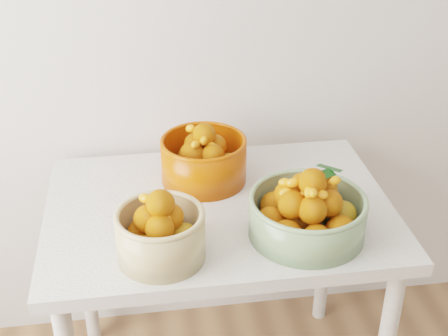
{
  "coord_description": "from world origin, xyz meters",
  "views": [
    {
      "loc": [
        -0.49,
        0.1,
        1.74
      ],
      "look_at": [
        -0.28,
        1.52,
        0.92
      ],
      "focal_mm": 50.0,
      "sensor_mm": 36.0,
      "label": 1
    }
  ],
  "objects": [
    {
      "name": "table",
      "position": [
        -0.28,
        1.6,
        0.65
      ],
      "size": [
        1.0,
        0.7,
        0.75
      ],
      "color": "silver",
      "rests_on": "ground"
    },
    {
      "name": "bowl_orange",
      "position": [
        -0.31,
        1.75,
        0.82
      ],
      "size": [
        0.34,
        0.34,
        0.19
      ],
      "rotation": [
        0.0,
        0.0,
        0.36
      ],
      "color": "#C23906",
      "rests_on": "table"
    },
    {
      "name": "bowl_cream",
      "position": [
        -0.46,
        1.38,
        0.82
      ],
      "size": [
        0.26,
        0.26,
        0.2
      ],
      "rotation": [
        0.0,
        0.0,
        0.16
      ],
      "color": "tan",
      "rests_on": "table"
    },
    {
      "name": "bowl_green",
      "position": [
        -0.07,
        1.43,
        0.82
      ],
      "size": [
        0.35,
        0.35,
        0.2
      ],
      "rotation": [
        0.0,
        0.0,
        -0.12
      ],
      "color": "gray",
      "rests_on": "table"
    }
  ]
}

